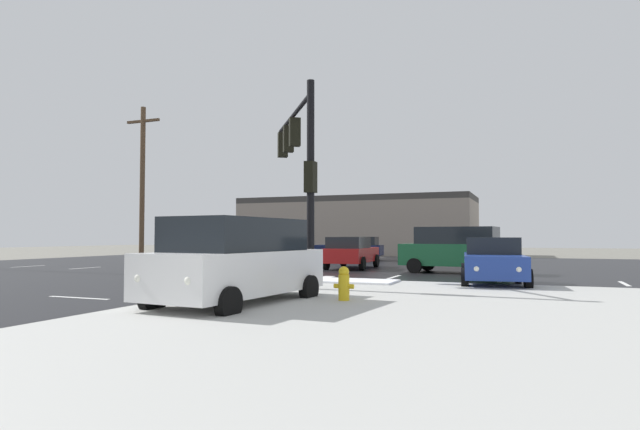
# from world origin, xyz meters

# --- Properties ---
(ground_plane) EXTENTS (120.00, 120.00, 0.00)m
(ground_plane) POSITION_xyz_m (0.00, 0.00, 0.00)
(ground_plane) COLOR slate
(road_asphalt) EXTENTS (44.00, 44.00, 0.02)m
(road_asphalt) POSITION_xyz_m (0.00, 0.00, 0.01)
(road_asphalt) COLOR black
(road_asphalt) RESTS_ON ground_plane
(sidewalk_corner) EXTENTS (18.00, 18.00, 0.14)m
(sidewalk_corner) POSITION_xyz_m (12.00, -12.00, 0.07)
(sidewalk_corner) COLOR #B2B2AD
(sidewalk_corner) RESTS_ON ground_plane
(snow_strip_curbside) EXTENTS (4.00, 1.60, 0.06)m
(snow_strip_curbside) POSITION_xyz_m (5.00, -4.00, 0.17)
(snow_strip_curbside) COLOR white
(snow_strip_curbside) RESTS_ON sidewalk_corner
(lane_markings) EXTENTS (36.15, 36.15, 0.01)m
(lane_markings) POSITION_xyz_m (1.20, -1.38, 0.02)
(lane_markings) COLOR silver
(lane_markings) RESTS_ON road_asphalt
(traffic_signal_mast) EXTENTS (3.41, 4.84, 6.02)m
(traffic_signal_mast) POSITION_xyz_m (4.13, -5.11, 4.30)
(traffic_signal_mast) COLOR black
(traffic_signal_mast) RESTS_ON sidewalk_corner
(fire_hydrant) EXTENTS (0.48, 0.26, 0.79)m
(fire_hydrant) POSITION_xyz_m (6.97, -8.86, 0.54)
(fire_hydrant) COLOR gold
(fire_hydrant) RESTS_ON sidewalk_corner
(strip_building_background) EXTENTS (20.35, 8.00, 5.07)m
(strip_building_background) POSITION_xyz_m (-3.38, 24.74, 2.54)
(strip_building_background) COLOR gray
(strip_building_background) RESTS_ON ground_plane
(suv_white) EXTENTS (2.53, 4.97, 2.03)m
(suv_white) POSITION_xyz_m (4.82, -10.07, 1.09)
(suv_white) COLOR white
(suv_white) RESTS_ON road_asphalt
(sedan_navy) EXTENTS (4.67, 2.41, 1.58)m
(sedan_navy) POSITION_xyz_m (-0.13, 13.16, 0.85)
(sedan_navy) COLOR #141E47
(sedan_navy) RESTS_ON road_asphalt
(suv_green) EXTENTS (5.00, 2.62, 2.03)m
(suv_green) POSITION_xyz_m (8.04, 3.27, 1.09)
(suv_green) COLOR #195933
(suv_green) RESTS_ON road_asphalt
(sedan_blue) EXTENTS (2.43, 4.68, 1.58)m
(sedan_blue) POSITION_xyz_m (9.88, -2.27, 0.85)
(sedan_blue) COLOR navy
(sedan_blue) RESTS_ON road_asphalt
(sedan_grey) EXTENTS (4.59, 2.15, 1.58)m
(sedan_grey) POSITION_xyz_m (-2.96, 5.26, 0.85)
(sedan_grey) COLOR slate
(sedan_grey) RESTS_ON road_asphalt
(sedan_red) EXTENTS (2.23, 4.62, 1.58)m
(sedan_red) POSITION_xyz_m (2.67, 4.71, 0.85)
(sedan_red) COLOR #B21919
(sedan_red) RESTS_ON road_asphalt
(utility_pole_far) EXTENTS (2.20, 0.28, 8.97)m
(utility_pole_far) POSITION_xyz_m (-9.29, 3.32, 4.70)
(utility_pole_far) COLOR brown
(utility_pole_far) RESTS_ON ground_plane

